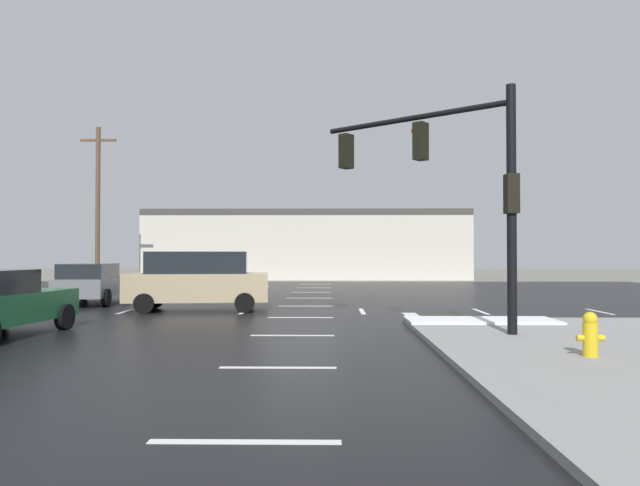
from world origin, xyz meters
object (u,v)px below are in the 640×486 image
(sedan_grey, at_px, (93,283))
(utility_pole_distant, at_px, (98,203))
(traffic_signal_mast, at_px, (452,172))
(fire_hydrant, at_px, (590,334))
(suv_tan, at_px, (198,279))

(sedan_grey, xyz_separation_m, utility_pole_distant, (-5.03, 13.22, 4.27))
(traffic_signal_mast, distance_m, utility_pole_distant, 27.82)
(traffic_signal_mast, height_order, fire_hydrant, traffic_signal_mast)
(utility_pole_distant, bearing_deg, traffic_signal_mast, -51.58)
(traffic_signal_mast, xyz_separation_m, suv_tan, (-7.54, 5.95, -2.89))
(fire_hydrant, distance_m, utility_pole_distant, 32.16)
(traffic_signal_mast, relative_size, sedan_grey, 1.23)
(traffic_signal_mast, distance_m, suv_tan, 10.03)
(fire_hydrant, xyz_separation_m, sedan_grey, (-13.89, 12.38, 0.32))
(suv_tan, xyz_separation_m, utility_pole_distant, (-9.73, 15.83, 4.04))
(fire_hydrant, distance_m, suv_tan, 13.43)
(traffic_signal_mast, height_order, utility_pole_distant, utility_pole_distant)
(fire_hydrant, relative_size, utility_pole_distant, 0.08)
(suv_tan, relative_size, utility_pole_distant, 0.51)
(utility_pole_distant, bearing_deg, sedan_grey, -69.17)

